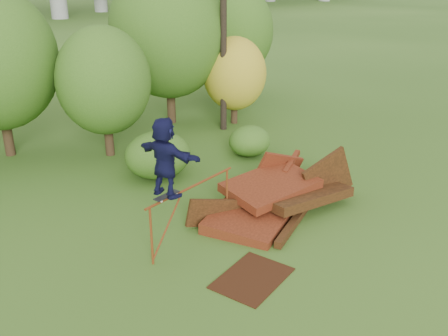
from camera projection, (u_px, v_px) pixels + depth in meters
ground at (293, 237)px, 13.53m from camera, size 240.00×240.00×0.00m
scrap_pile at (275, 197)px, 14.91m from camera, size 5.70×3.46×2.01m
grind_rail at (192, 199)px, 12.95m from camera, size 3.21×0.78×1.59m
skateboard at (167, 196)px, 12.12m from camera, size 0.76×0.35×0.08m
skater at (165, 157)px, 11.74m from camera, size 1.02×1.91×1.96m
flat_plate at (252, 278)px, 11.75m from camera, size 2.14×1.78×0.03m
tree_2 at (104, 81)px, 18.27m from camera, size 3.47×3.47×4.90m
tree_3 at (168, 31)px, 21.73m from camera, size 5.13×5.13×7.12m
tree_4 at (235, 74)px, 22.35m from camera, size 2.86×2.86×3.95m
tree_5 at (233, 31)px, 26.33m from camera, size 4.30×4.30×6.05m
shrub_left at (158, 155)px, 17.11m from camera, size 2.29×2.12×1.59m
shrub_right at (250, 141)px, 19.09m from camera, size 1.65×1.51×1.17m
utility_pole at (223, 13)px, 20.46m from camera, size 1.40×0.28×9.87m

